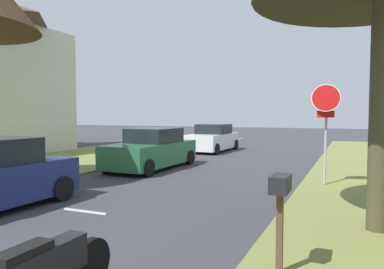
{
  "coord_description": "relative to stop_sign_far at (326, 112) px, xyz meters",
  "views": [
    {
      "loc": [
        4.96,
        0.18,
        2.08
      ],
      "look_at": [
        -0.07,
        11.1,
        1.42
      ],
      "focal_mm": 32.56,
      "sensor_mm": 36.0,
      "label": 1
    }
  ],
  "objects": [
    {
      "name": "stop_sign_far",
      "position": [
        0.0,
        0.0,
        0.0
      ],
      "size": [
        0.82,
        0.59,
        2.94
      ],
      "color": "#9EA0A5",
      "rests_on": "grass_verge_right"
    },
    {
      "name": "parked_sedan_green",
      "position": [
        -6.41,
        0.89,
        -1.44
      ],
      "size": [
        1.95,
        4.41,
        1.57
      ],
      "color": "#28663D",
      "rests_on": "ground"
    },
    {
      "name": "parked_sedan_white",
      "position": [
        -6.66,
        8.08,
        -1.44
      ],
      "size": [
        1.95,
        4.41,
        1.57
      ],
      "color": "white",
      "rests_on": "ground"
    },
    {
      "name": "curbside_mailbox",
      "position": [
        -0.11,
        -6.37,
        -1.11
      ],
      "size": [
        0.22,
        0.44,
        1.27
      ],
      "color": "brown",
      "rests_on": "grass_verge_right"
    }
  ]
}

